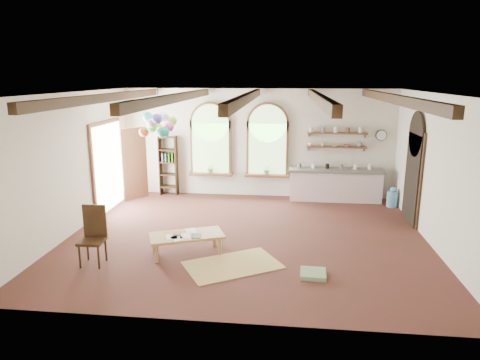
# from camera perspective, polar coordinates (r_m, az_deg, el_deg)

# --- Properties ---
(floor) EXTENTS (8.00, 8.00, 0.00)m
(floor) POSITION_cam_1_polar(r_m,az_deg,el_deg) (9.79, 0.83, -7.55)
(floor) COLOR #4E2420
(floor) RESTS_ON ground
(ceiling_beams) EXTENTS (6.20, 6.80, 0.18)m
(ceiling_beams) POSITION_cam_1_polar(r_m,az_deg,el_deg) (9.14, 0.90, 10.88)
(ceiling_beams) COLOR #392512
(ceiling_beams) RESTS_ON ceiling
(window_left) EXTENTS (1.30, 0.28, 2.20)m
(window_left) POSITION_cam_1_polar(r_m,az_deg,el_deg) (12.86, -3.93, 5.10)
(window_left) COLOR brown
(window_left) RESTS_ON floor
(window_right) EXTENTS (1.30, 0.28, 2.20)m
(window_right) POSITION_cam_1_polar(r_m,az_deg,el_deg) (12.67, 3.69, 4.97)
(window_right) COLOR brown
(window_right) RESTS_ON floor
(left_doorway) EXTENTS (0.10, 1.90, 2.50)m
(left_doorway) POSITION_cam_1_polar(r_m,az_deg,el_deg) (12.14, -17.21, 1.68)
(left_doorway) COLOR brown
(left_doorway) RESTS_ON floor
(right_doorway) EXTENTS (0.10, 1.30, 2.40)m
(right_doorway) POSITION_cam_1_polar(r_m,az_deg,el_deg) (11.30, 21.99, 0.17)
(right_doorway) COLOR black
(right_doorway) RESTS_ON floor
(kitchen_counter) EXTENTS (2.68, 0.62, 0.94)m
(kitchen_counter) POSITION_cam_1_polar(r_m,az_deg,el_deg) (12.75, 12.57, -0.58)
(kitchen_counter) COLOR beige
(kitchen_counter) RESTS_ON floor
(wall_shelf_lower) EXTENTS (1.70, 0.24, 0.04)m
(wall_shelf_lower) POSITION_cam_1_polar(r_m,az_deg,el_deg) (12.71, 12.74, 4.32)
(wall_shelf_lower) COLOR brown
(wall_shelf_lower) RESTS_ON wall_back
(wall_shelf_upper) EXTENTS (1.70, 0.24, 0.04)m
(wall_shelf_upper) POSITION_cam_1_polar(r_m,az_deg,el_deg) (12.65, 12.84, 6.10)
(wall_shelf_upper) COLOR brown
(wall_shelf_upper) RESTS_ON wall_back
(wall_clock) EXTENTS (0.32, 0.04, 0.32)m
(wall_clock) POSITION_cam_1_polar(r_m,az_deg,el_deg) (12.93, 18.32, 5.68)
(wall_clock) COLOR black
(wall_clock) RESTS_ON wall_back
(bookshelf) EXTENTS (0.53, 0.32, 1.80)m
(bookshelf) POSITION_cam_1_polar(r_m,az_deg,el_deg) (13.18, -9.54, 1.91)
(bookshelf) COLOR #392512
(bookshelf) RESTS_ON floor
(coffee_table) EXTENTS (1.62, 1.19, 0.42)m
(coffee_table) POSITION_cam_1_polar(r_m,az_deg,el_deg) (8.83, -7.14, -7.51)
(coffee_table) COLOR tan
(coffee_table) RESTS_ON floor
(side_chair) EXTENTS (0.47, 0.47, 1.14)m
(side_chair) POSITION_cam_1_polar(r_m,az_deg,el_deg) (8.81, -18.99, -8.54)
(side_chair) COLOR #392512
(side_chair) RESTS_ON floor
(floor_mat) EXTENTS (2.07, 1.84, 0.02)m
(floor_mat) POSITION_cam_1_polar(r_m,az_deg,el_deg) (8.40, -0.99, -11.26)
(floor_mat) COLOR tan
(floor_mat) RESTS_ON floor
(floor_cushion) EXTENTS (0.48, 0.48, 0.08)m
(floor_cushion) POSITION_cam_1_polar(r_m,az_deg,el_deg) (8.09, 9.72, -12.22)
(floor_cushion) COLOR gray
(floor_cushion) RESTS_ON floor
(water_jug_a) EXTENTS (0.30, 0.30, 0.59)m
(water_jug_a) POSITION_cam_1_polar(r_m,az_deg,el_deg) (12.92, 16.05, -1.63)
(water_jug_a) COLOR #5590B7
(water_jug_a) RESTS_ON floor
(water_jug_b) EXTENTS (0.29, 0.29, 0.57)m
(water_jug_b) POSITION_cam_1_polar(r_m,az_deg,el_deg) (12.61, 19.63, -2.30)
(water_jug_b) COLOR #5590B7
(water_jug_b) RESTS_ON floor
(balloon_cluster) EXTENTS (0.92, 0.95, 1.16)m
(balloon_cluster) POSITION_cam_1_polar(r_m,az_deg,el_deg) (11.17, -10.84, 7.22)
(balloon_cluster) COLOR silver
(balloon_cluster) RESTS_ON floor
(table_book) EXTENTS (0.20, 0.26, 0.02)m
(table_book) POSITION_cam_1_polar(r_m,az_deg,el_deg) (8.88, -8.91, -7.04)
(table_book) COLOR olive
(table_book) RESTS_ON coffee_table
(tablet) EXTENTS (0.22, 0.28, 0.01)m
(tablet) POSITION_cam_1_polar(r_m,az_deg,el_deg) (8.69, -5.86, -7.43)
(tablet) COLOR black
(tablet) RESTS_ON coffee_table
(potted_plant_left) EXTENTS (0.27, 0.23, 0.30)m
(potted_plant_left) POSITION_cam_1_polar(r_m,az_deg,el_deg) (12.90, -3.96, 1.59)
(potted_plant_left) COLOR #598C4C
(potted_plant_left) RESTS_ON window_left
(potted_plant_right) EXTENTS (0.27, 0.23, 0.30)m
(potted_plant_right) POSITION_cam_1_polar(r_m,az_deg,el_deg) (12.71, 3.61, 1.41)
(potted_plant_right) COLOR #598C4C
(potted_plant_right) RESTS_ON window_right
(shelf_cup_a) EXTENTS (0.12, 0.10, 0.10)m
(shelf_cup_a) POSITION_cam_1_polar(r_m,az_deg,el_deg) (12.64, 9.37, 4.73)
(shelf_cup_a) COLOR white
(shelf_cup_a) RESTS_ON wall_shelf_lower
(shelf_cup_b) EXTENTS (0.10, 0.10, 0.09)m
(shelf_cup_b) POSITION_cam_1_polar(r_m,az_deg,el_deg) (12.66, 10.95, 4.67)
(shelf_cup_b) COLOR beige
(shelf_cup_b) RESTS_ON wall_shelf_lower
(shelf_bowl_a) EXTENTS (0.22, 0.22, 0.05)m
(shelf_bowl_a) POSITION_cam_1_polar(r_m,az_deg,el_deg) (12.70, 12.53, 4.53)
(shelf_bowl_a) COLOR beige
(shelf_bowl_a) RESTS_ON wall_shelf_lower
(shelf_bowl_b) EXTENTS (0.20, 0.20, 0.06)m
(shelf_bowl_b) POSITION_cam_1_polar(r_m,az_deg,el_deg) (12.74, 14.10, 4.49)
(shelf_bowl_b) COLOR #8C664C
(shelf_bowl_b) RESTS_ON wall_shelf_lower
(shelf_vase) EXTENTS (0.18, 0.18, 0.19)m
(shelf_vase) POSITION_cam_1_polar(r_m,az_deg,el_deg) (12.78, 15.67, 4.72)
(shelf_vase) COLOR slate
(shelf_vase) RESTS_ON wall_shelf_lower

